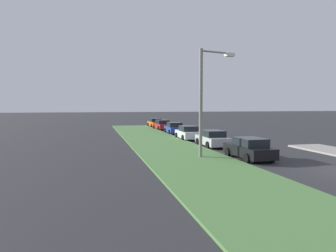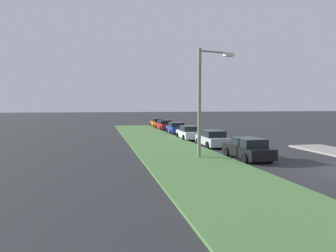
# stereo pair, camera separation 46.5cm
# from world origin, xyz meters

# --- Properties ---
(grass_median) EXTENTS (60.00, 6.00, 0.12)m
(grass_median) POSITION_xyz_m (10.00, 7.77, 0.06)
(grass_median) COLOR #517F42
(grass_median) RESTS_ON ground
(parked_car_black) EXTENTS (4.35, 2.11, 1.47)m
(parked_car_black) POSITION_xyz_m (4.98, 3.62, 0.72)
(parked_car_black) COLOR black
(parked_car_black) RESTS_ON ground
(parked_car_silver) EXTENTS (4.33, 2.07, 1.47)m
(parked_car_silver) POSITION_xyz_m (11.49, 3.68, 0.72)
(parked_car_silver) COLOR #B2B5BA
(parked_car_silver) RESTS_ON ground
(parked_car_white) EXTENTS (4.33, 2.08, 1.47)m
(parked_car_white) POSITION_xyz_m (17.51, 4.07, 0.72)
(parked_car_white) COLOR silver
(parked_car_white) RESTS_ON ground
(parked_car_blue) EXTENTS (4.36, 2.13, 1.47)m
(parked_car_blue) POSITION_xyz_m (24.29, 3.81, 0.72)
(parked_car_blue) COLOR #23389E
(parked_car_blue) RESTS_ON ground
(parked_car_red) EXTENTS (4.40, 2.21, 1.47)m
(parked_car_red) POSITION_xyz_m (30.99, 3.91, 0.72)
(parked_car_red) COLOR red
(parked_car_red) RESTS_ON ground
(parked_car_orange) EXTENTS (4.34, 2.09, 1.47)m
(parked_car_orange) POSITION_xyz_m (36.70, 3.82, 0.72)
(parked_car_orange) COLOR orange
(parked_car_orange) RESTS_ON ground
(streetlight) EXTENTS (0.94, 2.84, 7.50)m
(streetlight) POSITION_xyz_m (6.12, 6.40, 4.39)
(streetlight) COLOR gray
(streetlight) RESTS_ON ground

